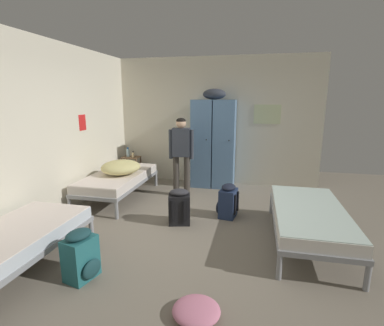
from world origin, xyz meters
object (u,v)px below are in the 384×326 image
bed_right (309,215)px  backpack_navy (228,201)px  bed_left_rear (118,179)px  backpack_black (179,207)px  shelf_unit (131,166)px  lotion_bottle (133,155)px  backpack_teal (81,256)px  locker_bank (214,142)px  bed_left_front (6,243)px  clothes_pile_pink (196,311)px  person_traveler (181,150)px  water_bottle (128,153)px  bedding_heap (121,167)px

bed_right → backpack_navy: backpack_navy is taller
bed_left_rear → backpack_black: bearing=-30.7°
shelf_unit → lotion_bottle: bearing=-29.7°
lotion_bottle → backpack_teal: 3.68m
backpack_navy → bed_left_rear: bearing=168.3°
bed_left_rear → backpack_teal: 2.55m
backpack_teal → bed_right: bearing=29.0°
bed_left_rear → backpack_navy: 2.17m
bed_right → lotion_bottle: (-3.43, 2.17, 0.25)m
shelf_unit → backpack_teal: shelf_unit is taller
locker_bank → bed_left_rear: locker_bank is taller
shelf_unit → backpack_black: shelf_unit is taller
locker_bank → shelf_unit: locker_bank is taller
bed_left_front → lotion_bottle: (-0.18, 3.67, 0.25)m
bed_right → clothes_pile_pink: (-1.16, -1.64, -0.32)m
locker_bank → person_traveler: 0.94m
person_traveler → backpack_black: person_traveler is taller
lotion_bottle → backpack_black: size_ratio=0.26×
bed_left_rear → person_traveler: (1.13, 0.42, 0.54)m
backpack_black → backpack_navy: (0.69, 0.41, 0.00)m
lotion_bottle → bed_right: bearing=-32.3°
water_bottle → clothes_pile_pink: size_ratio=0.49×
bed_right → person_traveler: size_ratio=1.25×
person_traveler → water_bottle: size_ratio=7.21×
lotion_bottle → clothes_pile_pink: (2.27, -3.81, -0.57)m
bed_left_front → bedding_heap: (0.07, 2.55, 0.24)m
shelf_unit → bed_right: size_ratio=0.30×
shelf_unit → bed_right: (3.50, -2.21, 0.04)m
lotion_bottle → bedding_heap: bearing=-77.2°
person_traveler → bed_left_rear: bearing=-159.8°
shelf_unit → water_bottle: (-0.08, 0.02, 0.32)m
bed_right → clothes_pile_pink: bed_right is taller
bed_left_rear → bed_right: bearing=-18.1°
backpack_navy → clothes_pile_pink: 2.27m
bed_right → water_bottle: 4.23m
locker_bank → bed_right: size_ratio=1.09×
bed_left_front → locker_bank: bearing=66.4°
shelf_unit → water_bottle: 0.33m
bedding_heap → backpack_navy: bedding_heap is taller
backpack_black → clothes_pile_pink: (0.65, -1.85, -0.20)m
shelf_unit → lotion_bottle: lotion_bottle is taller
water_bottle → backpack_navy: 2.96m
locker_bank → bedding_heap: (-1.57, -1.21, -0.35)m
shelf_unit → bed_left_front: size_ratio=0.30×
person_traveler → water_bottle: (-1.46, 0.75, -0.25)m
locker_bank → backpack_black: locker_bank is taller
person_traveler → lotion_bottle: bearing=152.2°
bed_right → backpack_black: 1.83m
shelf_unit → backpack_navy: shelf_unit is taller
shelf_unit → bed_left_rear: bearing=-77.7°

